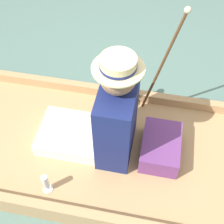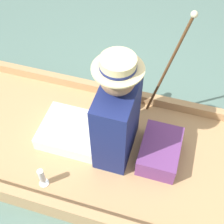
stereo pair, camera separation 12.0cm
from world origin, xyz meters
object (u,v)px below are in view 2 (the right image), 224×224
Objects in this scene: teddy_bear at (123,92)px; wine_glass at (42,177)px; walking_cane at (171,61)px; seated_person at (107,118)px.

teddy_bear is 0.88m from wine_glass.
wine_glass is at bearing 142.81° from walking_cane.
seated_person is at bearing -36.92° from wine_glass.
teddy_bear is (0.39, -0.01, -0.15)m from seated_person.
walking_cane is at bearing -25.68° from seated_person.
teddy_bear is 0.39× the size of walking_cane.
wine_glass is (-0.42, 0.32, -0.22)m from seated_person.
seated_person is 0.58m from walking_cane.
seated_person is 2.31× the size of teddy_bear.
teddy_bear is 2.17× the size of wine_glass.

